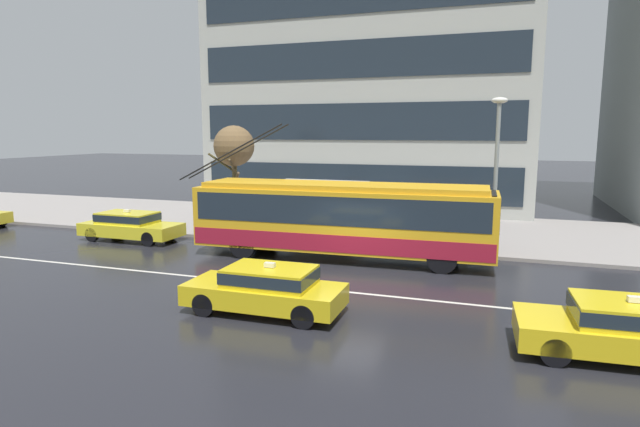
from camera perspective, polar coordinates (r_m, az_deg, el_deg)
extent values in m
plane|color=#212228|center=(17.42, 2.66, -7.24)|extent=(160.00, 160.00, 0.00)
cube|color=gray|center=(26.43, 8.45, -1.60)|extent=(80.00, 10.00, 0.14)
cube|color=silver|center=(16.31, 1.47, -8.34)|extent=(72.00, 0.14, 0.01)
cube|color=gold|center=(20.06, 2.37, -0.54)|extent=(11.41, 2.86, 2.27)
cube|color=gold|center=(19.89, 2.39, 2.97)|extent=(10.72, 2.59, 0.20)
cube|color=#1E2833|center=(19.99, 2.38, 0.74)|extent=(10.96, 2.87, 1.04)
cube|color=maroon|center=(20.19, 2.36, -2.57)|extent=(11.30, 2.88, 0.64)
cube|color=#1E2833|center=(19.37, 18.67, 0.02)|extent=(0.19, 2.18, 1.13)
cube|color=black|center=(19.29, 18.31, 1.74)|extent=(0.22, 1.89, 0.28)
cylinder|color=black|center=(21.70, -9.01, 6.57)|extent=(4.50, 0.21, 2.28)
cylinder|color=black|center=(21.08, -9.84, 6.48)|extent=(4.50, 0.21, 2.28)
cylinder|color=black|center=(20.73, 13.51, -3.38)|extent=(1.05, 0.33, 1.04)
cylinder|color=black|center=(18.60, 13.08, -4.76)|extent=(1.05, 0.33, 1.04)
cylinder|color=black|center=(22.42, -5.95, -2.26)|extent=(1.05, 0.33, 1.04)
cylinder|color=black|center=(20.47, -8.32, -3.37)|extent=(1.05, 0.33, 1.04)
cube|color=yellow|center=(25.01, -19.73, -1.60)|extent=(4.53, 1.81, 0.55)
cube|color=yellow|center=(25.04, -20.11, -0.42)|extent=(2.45, 1.55, 0.48)
cube|color=#1E2833|center=(25.03, -20.11, -0.36)|extent=(2.50, 1.57, 0.31)
cube|color=silver|center=(24.99, -20.15, 0.29)|extent=(0.28, 0.16, 0.12)
cylinder|color=black|center=(24.77, -15.87, -1.98)|extent=(0.62, 0.20, 0.62)
cylinder|color=black|center=(23.52, -18.08, -2.65)|extent=(0.62, 0.20, 0.62)
cylinder|color=black|center=(26.58, -21.14, -1.52)|extent=(0.62, 0.20, 0.62)
cylinder|color=black|center=(25.43, -23.44, -2.10)|extent=(0.62, 0.20, 0.62)
cube|color=yellow|center=(13.26, 29.91, -11.38)|extent=(4.42, 2.06, 0.55)
cube|color=yellow|center=(13.14, 30.82, -9.26)|extent=(2.42, 1.69, 0.48)
cube|color=#1E2833|center=(13.13, 30.83, -9.16)|extent=(2.47, 1.71, 0.31)
cube|color=silver|center=(13.06, 30.93, -7.96)|extent=(0.29, 0.18, 0.12)
cylinder|color=black|center=(12.29, 24.12, -13.51)|extent=(0.63, 0.23, 0.62)
cylinder|color=black|center=(13.79, 23.16, -11.00)|extent=(0.63, 0.23, 0.62)
cube|color=yellow|center=(14.37, -6.04, -8.68)|extent=(4.26, 1.76, 0.55)
cube|color=yellow|center=(14.15, -5.44, -6.77)|extent=(2.30, 1.51, 0.48)
cube|color=#1E2833|center=(14.15, -5.44, -6.68)|extent=(2.35, 1.52, 0.31)
cube|color=silver|center=(14.07, -5.46, -5.56)|extent=(0.28, 0.16, 0.12)
cylinder|color=black|center=(14.41, -12.46, -9.62)|extent=(0.62, 0.20, 0.62)
cylinder|color=black|center=(15.68, -9.56, -8.00)|extent=(0.62, 0.20, 0.62)
cylinder|color=black|center=(13.25, -1.80, -11.08)|extent=(0.62, 0.20, 0.62)
cylinder|color=black|center=(14.62, 0.31, -9.14)|extent=(0.62, 0.20, 0.62)
cylinder|color=black|center=(31.70, -31.21, -0.62)|extent=(0.62, 0.21, 0.62)
cylinder|color=gray|center=(22.28, 4.01, -0.15)|extent=(0.08, 0.08, 2.41)
cylinder|color=gray|center=(23.49, -4.79, 0.32)|extent=(0.08, 0.08, 2.41)
cylinder|color=gray|center=(23.74, 4.96, 0.40)|extent=(0.08, 0.08, 2.41)
cylinder|color=gray|center=(24.89, -3.37, 0.81)|extent=(0.08, 0.08, 2.41)
cube|color=#99ADB2|center=(24.24, 0.70, 0.73)|extent=(3.53, 0.04, 1.93)
cube|color=#B2B2B7|center=(23.38, 0.12, 3.38)|extent=(4.02, 1.83, 0.08)
cube|color=brown|center=(24.01, 0.41, -1.29)|extent=(2.60, 0.36, 0.08)
cylinder|color=#4E5752|center=(22.29, 15.28, -2.49)|extent=(0.14, 0.14, 0.84)
cylinder|color=#4E5752|center=(22.34, 15.66, -2.48)|extent=(0.14, 0.14, 0.84)
cylinder|color=#272A22|center=(22.19, 15.55, -0.71)|extent=(0.48, 0.48, 0.56)
sphere|color=tan|center=(22.13, 15.59, 0.28)|extent=(0.22, 0.22, 0.22)
cone|color=black|center=(22.13, 15.91, 1.03)|extent=(1.16, 1.16, 0.28)
cylinder|color=#333333|center=(22.21, 15.86, -0.26)|extent=(0.02, 0.02, 0.73)
cylinder|color=black|center=(25.56, -5.40, -0.81)|extent=(0.14, 0.14, 0.82)
cylinder|color=black|center=(25.65, -5.10, -0.77)|extent=(0.14, 0.14, 0.82)
cylinder|color=#302829|center=(25.50, -5.27, 0.73)|extent=(0.50, 0.50, 0.56)
sphere|color=tan|center=(25.45, -5.29, 1.61)|extent=(0.23, 0.23, 0.23)
cone|color=#284F98|center=(25.48, -5.07, 2.29)|extent=(1.42, 1.42, 0.31)
cylinder|color=#333333|center=(25.54, -5.06, 1.12)|extent=(0.02, 0.02, 0.75)
cylinder|color=gray|center=(21.63, 18.47, 3.59)|extent=(0.16, 0.16, 5.74)
ellipsoid|color=silver|center=(21.58, 18.87, 11.52)|extent=(0.60, 0.32, 0.24)
cylinder|color=#4E4427|center=(27.25, -9.17, 2.43)|extent=(0.25, 0.25, 3.37)
cylinder|color=#4E4920|center=(26.74, -9.40, 5.94)|extent=(0.37, 0.83, 0.82)
cylinder|color=#4D4626|center=(27.12, -10.61, 5.43)|extent=(1.23, 0.76, 1.01)
cylinder|color=brown|center=(26.68, -9.49, 5.12)|extent=(0.35, 1.01, 0.78)
cylinder|color=brown|center=(26.78, -9.01, 3.65)|extent=(0.68, 0.76, 0.84)
sphere|color=brown|center=(27.09, -9.29, 7.23)|extent=(2.05, 2.05, 2.05)
cube|color=#AFB1A8|center=(38.35, 6.79, 19.83)|extent=(19.85, 14.47, 24.31)
cube|color=#1E2833|center=(30.73, 3.57, 3.41)|extent=(18.66, 0.06, 2.08)
cube|color=#1E2833|center=(30.60, 3.63, 9.89)|extent=(18.66, 0.06, 2.08)
cube|color=#1E2833|center=(30.86, 3.69, 16.36)|extent=(18.66, 0.06, 2.08)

